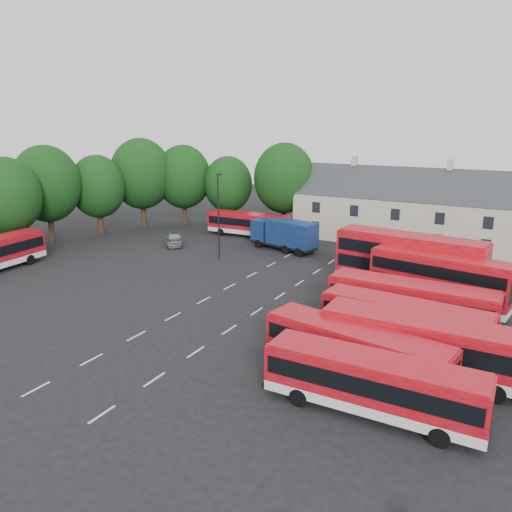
% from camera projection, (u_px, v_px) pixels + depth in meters
% --- Properties ---
extents(ground, '(140.00, 140.00, 0.00)m').
position_uv_depth(ground, '(189.00, 308.00, 39.20)').
color(ground, black).
rests_on(ground, ground).
extents(lane_markings, '(5.15, 33.80, 0.01)m').
position_uv_depth(lane_markings, '(229.00, 306.00, 39.71)').
color(lane_markings, beige).
rests_on(lane_markings, ground).
extents(treeline, '(29.92, 32.59, 12.01)m').
position_uv_depth(treeline, '(147.00, 182.00, 63.50)').
color(treeline, black).
rests_on(treeline, ground).
extents(terrace_houses, '(35.70, 7.13, 10.06)m').
position_uv_depth(terrace_houses, '(445.00, 215.00, 56.82)').
color(terrace_houses, beige).
rests_on(terrace_houses, ground).
extents(bus_row_a, '(10.88, 2.62, 3.07)m').
position_uv_depth(bus_row_a, '(373.00, 381.00, 24.68)').
color(bus_row_a, silver).
rests_on(bus_row_a, ground).
extents(bus_row_b, '(11.09, 4.26, 3.06)m').
position_uv_depth(bus_row_b, '(356.00, 349.00, 28.11)').
color(bus_row_b, silver).
rests_on(bus_row_b, ground).
extents(bus_row_c, '(12.02, 2.82, 3.40)m').
position_uv_depth(bus_row_c, '(426.00, 343.00, 28.42)').
color(bus_row_c, silver).
rests_on(bus_row_c, ground).
extents(bus_row_d, '(10.89, 3.19, 3.04)m').
position_uv_depth(bus_row_d, '(404.00, 320.00, 32.25)').
color(bus_row_d, silver).
rests_on(bus_row_d, ground).
extents(bus_row_e, '(11.60, 2.83, 3.27)m').
position_uv_depth(bus_row_e, '(411.00, 300.00, 35.28)').
color(bus_row_e, silver).
rests_on(bus_row_e, ground).
extents(bus_dd_south, '(10.74, 3.95, 4.30)m').
position_uv_depth(bus_dd_south, '(439.00, 278.00, 38.65)').
color(bus_dd_south, silver).
rests_on(bus_dd_south, ground).
extents(bus_dd_north, '(12.52, 4.18, 5.04)m').
position_uv_depth(bus_dd_north, '(409.00, 260.00, 42.15)').
color(bus_dd_north, silver).
rests_on(bus_dd_north, ground).
extents(bus_north, '(10.63, 2.84, 2.98)m').
position_uv_depth(bus_north, '(248.00, 223.00, 62.69)').
color(bus_north, silver).
rests_on(bus_north, ground).
extents(box_truck, '(8.26, 4.12, 3.46)m').
position_uv_depth(box_truck, '(285.00, 234.00, 55.99)').
color(box_truck, black).
rests_on(box_truck, ground).
extents(silver_car, '(4.27, 4.66, 1.54)m').
position_uv_depth(silver_car, '(174.00, 239.00, 58.71)').
color(silver_car, '#9C9EA3').
rests_on(silver_car, ground).
extents(lamppost, '(0.63, 0.37, 9.06)m').
position_uv_depth(lamppost, '(219.00, 214.00, 51.77)').
color(lamppost, black).
rests_on(lamppost, ground).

